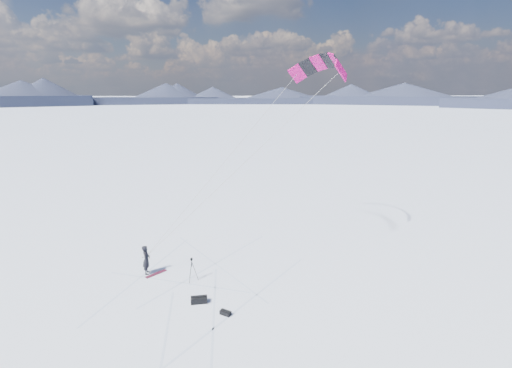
{
  "coord_description": "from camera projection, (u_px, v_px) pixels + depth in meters",
  "views": [
    {
      "loc": [
        2.92,
        -20.8,
        11.71
      ],
      "look_at": [
        5.91,
        4.3,
        5.34
      ],
      "focal_mm": 26.0,
      "sensor_mm": 36.0,
      "label": 1
    }
  ],
  "objects": [
    {
      "name": "tripod",
      "position": [
        192.0,
        266.0,
        23.3
      ],
      "size": [
        0.61,
        0.7,
        1.54
      ],
      "rotation": [
        0.0,
        0.0,
        0.02
      ],
      "color": "black",
      "rests_on": "ground"
    },
    {
      "name": "gear_bag_b",
      "position": [
        225.0,
        313.0,
        19.91
      ],
      "size": [
        0.66,
        0.6,
        0.28
      ],
      "rotation": [
        0.0,
        0.0,
        -0.64
      ],
      "color": "black",
      "rests_on": "ground"
    },
    {
      "name": "snow_tracks",
      "position": [
        174.0,
        288.0,
        22.6
      ],
      "size": [
        17.62,
        10.25,
        0.01
      ],
      "color": "silver",
      "rests_on": "ground"
    },
    {
      "name": "gear_bag_a",
      "position": [
        199.0,
        300.0,
        21.04
      ],
      "size": [
        0.94,
        0.47,
        0.41
      ],
      "rotation": [
        0.0,
        0.0,
        0.04
      ],
      "color": "black",
      "rests_on": "ground"
    },
    {
      "name": "horizon_hills",
      "position": [
        163.0,
        217.0,
        21.43
      ],
      "size": [
        704.0,
        704.42,
        10.43
      ],
      "color": "black",
      "rests_on": "ground"
    },
    {
      "name": "snowkiter",
      "position": [
        147.0,
        273.0,
        24.45
      ],
      "size": [
        0.48,
        0.72,
        1.97
      ],
      "primitive_type": "imported",
      "rotation": [
        0.0,
        0.0,
        1.56
      ],
      "color": "black",
      "rests_on": "ground"
    },
    {
      "name": "ground",
      "position": [
        168.0,
        289.0,
        22.55
      ],
      "size": [
        1800.0,
        1800.0,
        0.0
      ],
      "primitive_type": "plane",
      "color": "white"
    },
    {
      "name": "power_kite",
      "position": [
        322.0,
        67.0,
        26.61
      ],
      "size": [
        13.97,
        7.12,
        13.14
      ],
      "color": "#BE0865",
      "rests_on": "ground"
    },
    {
      "name": "snowboard",
      "position": [
        156.0,
        274.0,
        24.37
      ],
      "size": [
        1.33,
        1.19,
        0.04
      ],
      "primitive_type": "cube",
      "rotation": [
        0.0,
        0.0,
        0.7
      ],
      "color": "maroon",
      "rests_on": "ground"
    }
  ]
}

